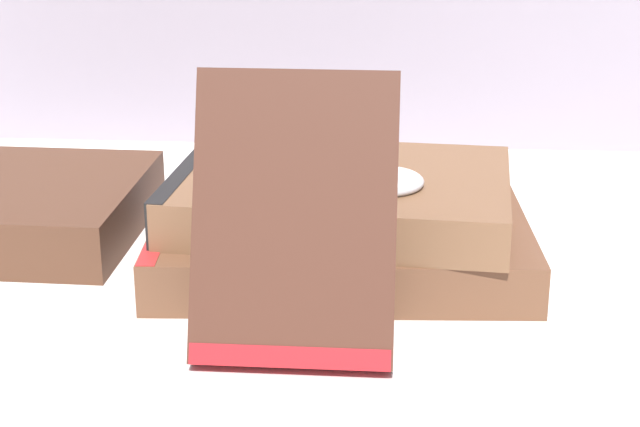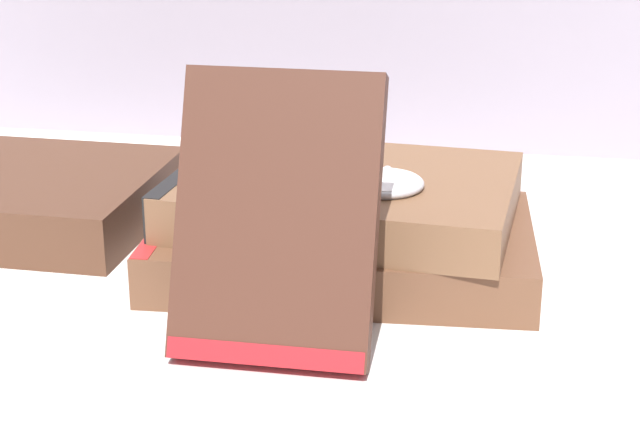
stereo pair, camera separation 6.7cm
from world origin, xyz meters
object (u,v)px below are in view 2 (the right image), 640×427
book_side_left (1,195)px  reading_glasses (295,183)px  book_flat_top (335,195)px  book_flat_bottom (336,246)px  book_leaning_front (276,227)px  pocket_watch (382,183)px

book_side_left → reading_glasses: bearing=32.4°
book_flat_top → book_side_left: (-0.27, 0.04, -0.03)m
book_flat_bottom → reading_glasses: bearing=106.9°
book_flat_bottom → book_side_left: 0.27m
book_side_left → reading_glasses: 0.24m
book_leaning_front → reading_glasses: bearing=99.7°
book_flat_bottom → book_flat_top: bearing=101.1°
book_side_left → pocket_watch: 0.31m
book_flat_top → book_flat_bottom: bearing=-71.2°
book_leaning_front → pocket_watch: (0.05, 0.11, -0.01)m
book_flat_bottom → pocket_watch: bearing=-26.3°
book_flat_top → reading_glasses: 0.18m
book_flat_top → book_side_left: bearing=175.7°
book_flat_top → reading_glasses: (-0.06, 0.16, -0.05)m
book_leaning_front → pocket_watch: book_leaning_front is taller
book_side_left → pocket_watch: (0.30, -0.06, 0.05)m
pocket_watch → book_side_left: bearing=168.2°
book_leaning_front → pocket_watch: bearing=66.3°
pocket_watch → book_flat_top: bearing=145.8°
book_leaning_front → book_flat_bottom: bearing=83.1°
book_flat_bottom → book_flat_top: 0.03m
reading_glasses → book_flat_bottom: bearing=-60.7°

